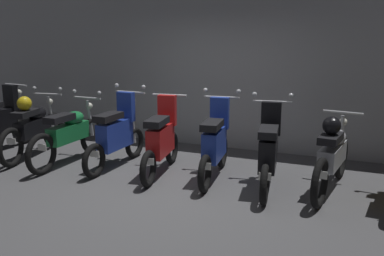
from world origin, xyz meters
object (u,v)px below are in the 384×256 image
(motorbike_slot_2, at_px, (69,134))
(motorbike_slot_6, at_px, (269,152))
(motorbike_slot_4, at_px, (161,140))
(motorbike_slot_1, at_px, (33,126))
(motorbike_slot_3, at_px, (117,135))
(motorbike_slot_7, at_px, (333,154))
(motorbike_slot_5, at_px, (215,144))

(motorbike_slot_2, relative_size, motorbike_slot_6, 1.17)
(motorbike_slot_4, xyz_separation_m, motorbike_slot_6, (1.65, -0.02, 0.00))
(motorbike_slot_1, bearing_deg, motorbike_slot_3, 0.88)
(motorbike_slot_2, distance_m, motorbike_slot_7, 4.14)
(motorbike_slot_5, xyz_separation_m, motorbike_slot_6, (0.83, -0.12, 0.00))
(motorbike_slot_6, bearing_deg, motorbike_slot_1, 179.51)
(motorbike_slot_6, distance_m, motorbike_slot_7, 0.86)
(motorbike_slot_1, distance_m, motorbike_slot_7, 4.97)
(motorbike_slot_3, height_order, motorbike_slot_4, motorbike_slot_3)
(motorbike_slot_1, xyz_separation_m, motorbike_slot_2, (0.83, -0.09, -0.04))
(motorbike_slot_4, relative_size, motorbike_slot_5, 1.00)
(motorbike_slot_2, xyz_separation_m, motorbike_slot_6, (3.30, 0.06, 0.04))
(motorbike_slot_4, xyz_separation_m, motorbike_slot_5, (0.83, 0.10, 0.00))
(motorbike_slot_3, height_order, motorbike_slot_6, same)
(motorbike_slot_3, relative_size, motorbike_slot_6, 1.00)
(motorbike_slot_5, bearing_deg, motorbike_slot_4, -173.03)
(motorbike_slot_1, distance_m, motorbike_slot_5, 3.31)
(motorbike_slot_5, relative_size, motorbike_slot_7, 0.86)
(motorbike_slot_3, bearing_deg, motorbike_slot_1, -179.12)
(motorbike_slot_2, height_order, motorbike_slot_3, motorbike_slot_3)
(motorbike_slot_4, height_order, motorbike_slot_5, motorbike_slot_5)
(motorbike_slot_2, xyz_separation_m, motorbike_slot_7, (4.14, 0.25, 0.03))
(motorbike_slot_1, height_order, motorbike_slot_6, motorbike_slot_6)
(motorbike_slot_3, bearing_deg, motorbike_slot_2, -171.83)
(motorbike_slot_6, bearing_deg, motorbike_slot_7, 12.94)
(motorbike_slot_2, height_order, motorbike_slot_4, motorbike_slot_4)
(motorbike_slot_3, height_order, motorbike_slot_5, same)
(motorbike_slot_1, xyz_separation_m, motorbike_slot_5, (3.31, 0.08, -0.00))
(motorbike_slot_3, distance_m, motorbike_slot_7, 3.31)
(motorbike_slot_3, bearing_deg, motorbike_slot_7, 2.27)
(motorbike_slot_6, height_order, motorbike_slot_7, motorbike_slot_6)
(motorbike_slot_2, relative_size, motorbike_slot_7, 1.00)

